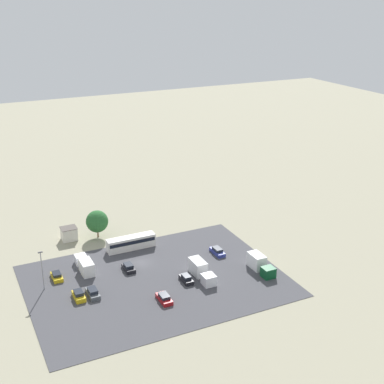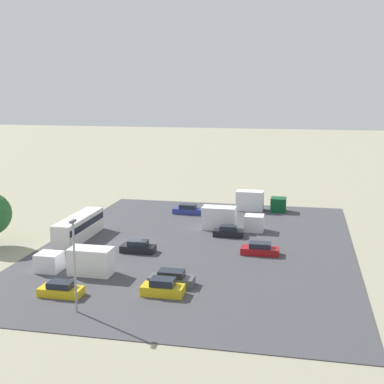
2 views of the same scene
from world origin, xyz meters
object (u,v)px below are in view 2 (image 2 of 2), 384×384
(parked_car_4, at_px, (188,210))
(parked_car_5, at_px, (228,232))
(bus, at_px, (79,227))
(parked_car_3, at_px, (138,247))
(parked_truck_1, at_px, (258,202))
(parked_car_2, at_px, (61,290))
(parked_car_0, at_px, (163,288))
(parked_car_6, at_px, (260,249))
(parked_truck_2, at_px, (229,219))
(parked_car_1, at_px, (171,279))
(parked_truck_0, at_px, (79,261))

(parked_car_4, bearing_deg, parked_car_5, 34.79)
(bus, distance_m, parked_car_3, 10.32)
(parked_car_3, distance_m, parked_truck_1, 28.57)
(parked_car_2, bearing_deg, parked_car_0, -77.02)
(parked_car_0, relative_size, parked_car_6, 0.91)
(parked_car_0, xyz_separation_m, parked_truck_2, (-25.58, 2.87, 0.78))
(parked_car_5, xyz_separation_m, parked_car_6, (7.06, 4.86, -0.02))
(parked_car_5, bearing_deg, parked_truck_2, 7.18)
(parked_car_6, bearing_deg, parked_car_3, -81.53)
(bus, xyz_separation_m, parked_car_1, (13.88, 16.17, -1.03))
(parked_car_2, height_order, parked_car_5, parked_car_5)
(parked_car_6, relative_size, parked_truck_0, 0.54)
(bus, relative_size, parked_truck_1, 1.43)
(parked_truck_2, bearing_deg, bus, -64.71)
(parked_car_3, distance_m, parked_car_4, 21.15)
(parked_truck_1, bearing_deg, parked_car_1, -9.07)
(parked_car_1, height_order, parked_car_2, parked_car_1)
(parked_truck_0, bearing_deg, parked_car_3, -24.83)
(parked_car_0, height_order, parked_truck_2, parked_truck_2)
(parked_truck_1, bearing_deg, parked_car_0, -8.67)
(parked_car_1, distance_m, parked_car_6, 14.50)
(parked_car_1, height_order, parked_car_4, parked_car_1)
(parked_car_2, xyz_separation_m, parked_car_6, (-17.09, 17.81, 0.01))
(parked_car_0, xyz_separation_m, parked_car_1, (-2.79, 0.17, -0.05))
(parked_truck_2, bearing_deg, parked_car_1, -6.75)
(parked_car_6, height_order, parked_truck_1, parked_truck_1)
(parked_car_2, distance_m, parked_car_6, 24.69)
(bus, bearing_deg, parked_car_4, 57.01)
(parked_car_3, distance_m, parked_truck_0, 9.45)
(parked_car_5, xyz_separation_m, parked_truck_1, (-16.48, 2.53, 0.84))
(parked_car_1, bearing_deg, parked_car_6, 146.44)
(bus, height_order, parked_car_3, bus)
(parked_car_4, relative_size, parked_truck_2, 0.54)
(parked_truck_1, bearing_deg, parked_car_5, -8.73)
(parked_car_3, bearing_deg, parked_car_2, -11.72)
(bus, xyz_separation_m, parked_car_0, (16.67, 15.99, -0.98))
(parked_car_4, xyz_separation_m, parked_car_6, (18.90, 13.08, -0.02))
(parked_car_2, height_order, parked_truck_2, parked_truck_2)
(parked_truck_1, xyz_separation_m, parked_truck_2, (12.83, -2.99, 0.01))
(parked_car_1, height_order, parked_car_6, parked_car_1)
(parked_car_2, bearing_deg, parked_truck_2, -24.20)
(parked_car_3, relative_size, parked_truck_0, 0.49)
(bus, bearing_deg, parked_car_1, -40.65)
(parked_car_1, xyz_separation_m, parked_car_5, (-19.14, 3.16, -0.02))
(parked_car_5, height_order, parked_truck_2, parked_truck_2)
(parked_car_1, height_order, parked_truck_1, parked_truck_1)
(bus, xyz_separation_m, parked_car_3, (3.99, 9.46, -1.05))
(bus, xyz_separation_m, parked_car_5, (-5.27, 19.32, -1.05))
(parked_car_4, xyz_separation_m, parked_truck_2, (8.19, 7.76, 0.84))
(bus, distance_m, parked_car_5, 20.06)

